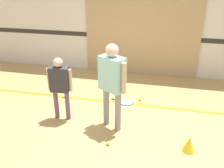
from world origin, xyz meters
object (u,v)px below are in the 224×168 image
Objects in this scene: racket_spare_on_floor at (126,102)px; tennis_ball_near_instructor at (108,143)px; person_student_left at (60,82)px; tennis_ball_by_spare_racket at (140,99)px; tennis_ball_stray_left at (64,96)px; person_instructor at (112,78)px; training_cone at (189,144)px.

tennis_ball_near_instructor is at bearing 104.78° from racket_spare_on_floor.
tennis_ball_near_instructor is (1.06, -0.62, -0.74)m from person_student_left.
tennis_ball_stray_left is at bearing -172.26° from tennis_ball_by_spare_racket.
person_instructor is 1.64m from training_cone.
racket_spare_on_floor is 1.42m from tennis_ball_stray_left.
tennis_ball_stray_left is (-1.42, -0.07, 0.02)m from racket_spare_on_floor.
training_cone is (2.67, -1.30, 0.10)m from tennis_ball_stray_left.
training_cone reaches higher than tennis_ball_by_spare_racket.
tennis_ball_stray_left is (-1.38, 1.43, 0.00)m from tennis_ball_near_instructor.
person_instructor is 23.87× the size of tennis_ball_near_instructor.
person_student_left is 1.60m from racket_spare_on_floor.
racket_spare_on_floor is (1.09, 0.88, -0.76)m from person_student_left.
training_cone is (1.29, 0.14, 0.10)m from tennis_ball_near_instructor.
tennis_ball_near_instructor is (-0.04, -1.50, 0.02)m from racket_spare_on_floor.
person_student_left is at bearing 55.21° from racket_spare_on_floor.
tennis_ball_near_instructor is (0.06, -0.55, -0.94)m from person_instructor.
person_student_left reaches higher than tennis_ball_by_spare_racket.
racket_spare_on_floor is at bearing 115.01° from person_instructor.
training_cone reaches higher than tennis_ball_near_instructor.
person_student_left is 18.82× the size of tennis_ball_by_spare_racket.
person_instructor is at bearing -7.37° from person_student_left.
person_student_left reaches higher than training_cone.
racket_spare_on_floor is at bearing 88.56° from tennis_ball_near_instructor.
person_instructor is 23.87× the size of tennis_ball_stray_left.
person_instructor is at bearing -109.06° from tennis_ball_by_spare_racket.
training_cone is at bearing 148.73° from racket_spare_on_floor.
tennis_ball_near_instructor is 1.30m from training_cone.
person_student_left reaches higher than racket_spare_on_floor.
racket_spare_on_floor is at bearing 35.49° from person_student_left.
person_instructor is at bearing 162.88° from training_cone.
tennis_ball_by_spare_racket is (1.39, 1.05, -0.74)m from person_student_left.
person_instructor reaches higher than tennis_ball_by_spare_racket.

